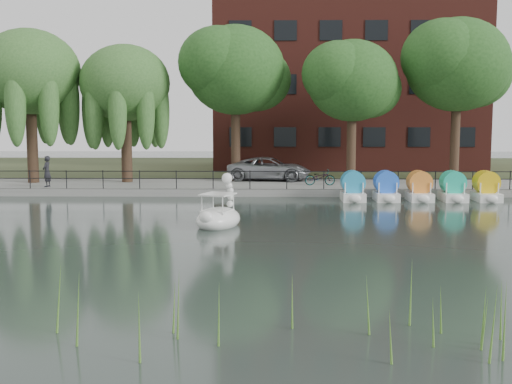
{
  "coord_description": "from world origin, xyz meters",
  "views": [
    {
      "loc": [
        0.97,
        -21.27,
        4.23
      ],
      "look_at": [
        0.5,
        4.0,
        1.3
      ],
      "focal_mm": 45.0,
      "sensor_mm": 36.0,
      "label": 1
    }
  ],
  "objects_px": {
    "bicycle": "(320,177)",
    "pedestrian": "(47,169)",
    "minivan": "(269,167)",
    "swan_boat": "(219,215)"
  },
  "relations": [
    {
      "from": "bicycle",
      "to": "pedestrian",
      "type": "distance_m",
      "value": 15.33
    },
    {
      "from": "pedestrian",
      "to": "swan_boat",
      "type": "distance_m",
      "value": 14.81
    },
    {
      "from": "bicycle",
      "to": "swan_boat",
      "type": "bearing_deg",
      "value": 156.24
    },
    {
      "from": "minivan",
      "to": "swan_boat",
      "type": "distance_m",
      "value": 14.68
    },
    {
      "from": "minivan",
      "to": "swan_boat",
      "type": "xyz_separation_m",
      "value": [
        -2.01,
        -14.52,
        -0.77
      ]
    },
    {
      "from": "bicycle",
      "to": "pedestrian",
      "type": "height_order",
      "value": "pedestrian"
    },
    {
      "from": "pedestrian",
      "to": "bicycle",
      "type": "bearing_deg",
      "value": 100.53
    },
    {
      "from": "minivan",
      "to": "swan_boat",
      "type": "bearing_deg",
      "value": 178.77
    },
    {
      "from": "minivan",
      "to": "swan_boat",
      "type": "height_order",
      "value": "swan_boat"
    },
    {
      "from": "minivan",
      "to": "pedestrian",
      "type": "distance_m",
      "value": 13.03
    }
  ]
}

